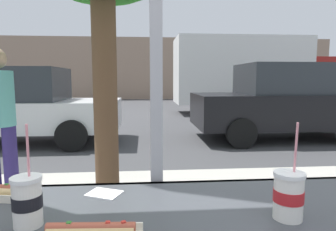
{
  "coord_description": "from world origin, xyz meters",
  "views": [
    {
      "loc": [
        -0.05,
        -1.15,
        1.43
      ],
      "look_at": [
        0.22,
        2.19,
        1.03
      ],
      "focal_mm": 31.54,
      "sensor_mm": 36.0,
      "label": 1
    }
  ],
  "objects_px": {
    "hotdog_tray_far": "(0,192)",
    "parked_car_black": "(284,102)",
    "parked_car_white": "(14,105)",
    "box_truck": "(255,73)",
    "soda_cup_left": "(289,195)",
    "soda_cup_right": "(27,200)"
  },
  "relations": [
    {
      "from": "box_truck",
      "to": "soda_cup_right",
      "type": "bearing_deg",
      "value": -113.74
    },
    {
      "from": "hotdog_tray_far",
      "to": "parked_car_black",
      "type": "relative_size",
      "value": 0.06
    },
    {
      "from": "hotdog_tray_far",
      "to": "parked_car_white",
      "type": "xyz_separation_m",
      "value": [
        -2.39,
        5.78,
        -0.17
      ]
    },
    {
      "from": "soda_cup_left",
      "to": "soda_cup_right",
      "type": "xyz_separation_m",
      "value": [
        -0.78,
        0.02,
        0.0
      ]
    },
    {
      "from": "parked_car_white",
      "to": "box_truck",
      "type": "relative_size",
      "value": 0.63
    },
    {
      "from": "soda_cup_right",
      "to": "box_truck",
      "type": "relative_size",
      "value": 0.04
    },
    {
      "from": "soda_cup_left",
      "to": "soda_cup_right",
      "type": "height_order",
      "value": "soda_cup_right"
    },
    {
      "from": "soda_cup_left",
      "to": "parked_car_black",
      "type": "bearing_deg",
      "value": 64.08
    },
    {
      "from": "soda_cup_left",
      "to": "hotdog_tray_far",
      "type": "height_order",
      "value": "soda_cup_left"
    },
    {
      "from": "soda_cup_right",
      "to": "hotdog_tray_far",
      "type": "relative_size",
      "value": 1.19
    },
    {
      "from": "parked_car_white",
      "to": "parked_car_black",
      "type": "height_order",
      "value": "parked_car_black"
    },
    {
      "from": "soda_cup_right",
      "to": "parked_car_white",
      "type": "xyz_separation_m",
      "value": [
        -2.57,
        6.0,
        -0.23
      ]
    },
    {
      "from": "soda_cup_right",
      "to": "parked_car_black",
      "type": "height_order",
      "value": "parked_car_black"
    },
    {
      "from": "soda_cup_left",
      "to": "box_truck",
      "type": "height_order",
      "value": "box_truck"
    },
    {
      "from": "hotdog_tray_far",
      "to": "parked_car_black",
      "type": "bearing_deg",
      "value": 56.14
    },
    {
      "from": "soda_cup_left",
      "to": "box_truck",
      "type": "relative_size",
      "value": 0.04
    },
    {
      "from": "parked_car_white",
      "to": "box_truck",
      "type": "distance_m",
      "value": 9.46
    },
    {
      "from": "soda_cup_left",
      "to": "parked_car_white",
      "type": "height_order",
      "value": "parked_car_white"
    },
    {
      "from": "soda_cup_right",
      "to": "box_truck",
      "type": "distance_m",
      "value": 12.6
    },
    {
      "from": "hotdog_tray_far",
      "to": "box_truck",
      "type": "xyz_separation_m",
      "value": [
        5.25,
        11.3,
        0.67
      ]
    },
    {
      "from": "soda_cup_left",
      "to": "parked_car_black",
      "type": "relative_size",
      "value": 0.07
    },
    {
      "from": "soda_cup_left",
      "to": "parked_car_black",
      "type": "distance_m",
      "value": 6.7
    }
  ]
}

